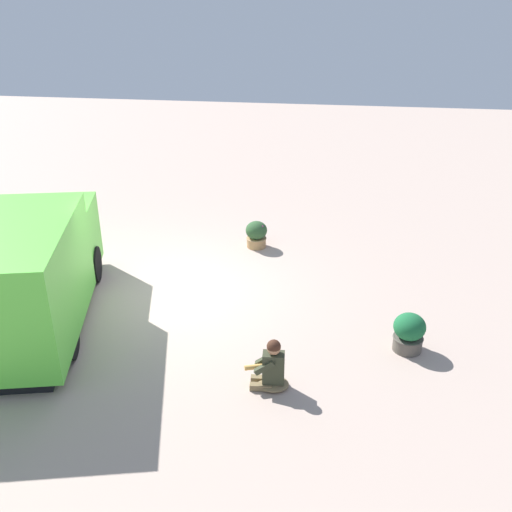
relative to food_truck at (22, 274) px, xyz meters
The scene contains 5 objects.
ground_plane 3.04m from the food_truck, 124.52° to the left, with size 40.00×40.00×0.00m, color #B59D8F.
food_truck is the anchor object (origin of this frame).
person_customer 5.10m from the food_truck, 74.94° to the left, with size 0.47×0.75×0.92m.
planter_flowering_near 5.69m from the food_truck, 136.19° to the left, with size 0.53×0.53×0.67m.
planter_flowering_far 7.24m from the food_truck, 90.53° to the left, with size 0.57×0.57×0.73m.
Camera 1 is at (10.61, 3.32, 6.19)m, focal length 40.92 mm.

